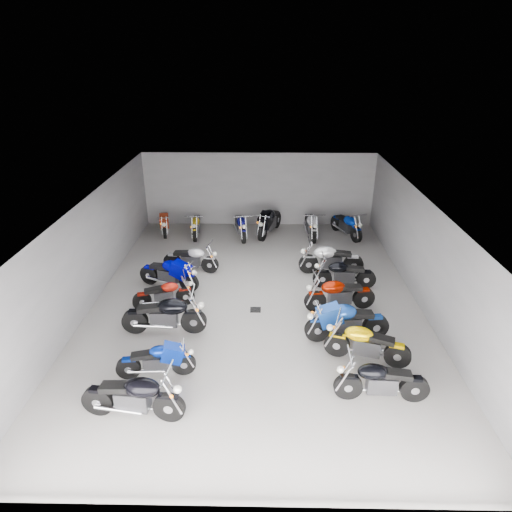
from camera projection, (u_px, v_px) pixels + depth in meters
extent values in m
plane|color=#999691|center=(256.00, 302.00, 14.18)|extent=(14.00, 14.00, 0.00)
cube|color=gray|center=(259.00, 189.00, 19.91)|extent=(10.00, 0.10, 3.20)
cube|color=gray|center=(89.00, 253.00, 13.61)|extent=(0.10, 14.00, 3.20)
cube|color=gray|center=(425.00, 256.00, 13.44)|extent=(0.10, 14.00, 3.20)
cube|color=black|center=(256.00, 202.00, 12.86)|extent=(10.00, 14.00, 0.04)
cube|color=black|center=(255.00, 310.00, 13.72)|extent=(0.32, 0.32, 0.01)
cylinder|color=black|center=(169.00, 407.00, 9.49)|extent=(0.70, 0.21, 0.69)
cylinder|color=black|center=(98.00, 401.00, 9.67)|extent=(0.70, 0.23, 0.69)
cube|color=#2D2D30|center=(133.00, 400.00, 9.54)|extent=(0.73, 0.39, 0.43)
ellipsoid|color=black|center=(142.00, 388.00, 9.37)|extent=(0.77, 0.50, 0.39)
cube|color=black|center=(115.00, 387.00, 9.45)|extent=(0.68, 0.37, 0.20)
cylinder|color=black|center=(184.00, 364.00, 10.89)|extent=(0.58, 0.19, 0.57)
cylinder|color=black|center=(128.00, 368.00, 10.76)|extent=(0.59, 0.21, 0.57)
cube|color=#2D2D30|center=(156.00, 363.00, 10.79)|extent=(0.61, 0.35, 0.36)
ellipsoid|color=#062496|center=(163.00, 352.00, 10.69)|extent=(0.65, 0.44, 0.32)
cube|color=black|center=(143.00, 355.00, 10.65)|extent=(0.57, 0.32, 0.16)
cylinder|color=black|center=(194.00, 321.00, 12.49)|extent=(0.71, 0.16, 0.71)
cylinder|color=black|center=(135.00, 321.00, 12.49)|extent=(0.71, 0.18, 0.71)
cube|color=#2D2D30|center=(164.00, 318.00, 12.44)|extent=(0.73, 0.35, 0.44)
ellipsoid|color=black|center=(172.00, 307.00, 12.30)|extent=(0.76, 0.46, 0.40)
cube|color=black|center=(150.00, 308.00, 12.32)|extent=(0.68, 0.33, 0.20)
cylinder|color=black|center=(185.00, 296.00, 13.92)|extent=(0.58, 0.26, 0.57)
cylinder|color=black|center=(142.00, 301.00, 13.63)|extent=(0.58, 0.28, 0.57)
cube|color=#2D2D30|center=(164.00, 296.00, 13.74)|extent=(0.63, 0.41, 0.36)
ellipsoid|color=#A3170B|center=(169.00, 287.00, 13.66)|extent=(0.68, 0.50, 0.32)
cube|color=black|center=(153.00, 290.00, 13.57)|extent=(0.59, 0.38, 0.16)
cylinder|color=black|center=(189.00, 282.00, 14.65)|extent=(0.66, 0.36, 0.66)
cylinder|color=black|center=(150.00, 275.00, 15.15)|extent=(0.67, 0.38, 0.66)
cube|color=#2D2D30|center=(169.00, 276.00, 14.86)|extent=(0.74, 0.53, 0.41)
ellipsoid|color=#00009E|center=(174.00, 268.00, 14.64)|extent=(0.80, 0.63, 0.37)
cube|color=black|center=(159.00, 266.00, 14.85)|extent=(0.69, 0.49, 0.19)
cylinder|color=black|center=(210.00, 265.00, 15.92)|extent=(0.63, 0.23, 0.61)
cylinder|color=black|center=(172.00, 261.00, 16.17)|extent=(0.63, 0.25, 0.61)
cube|color=#2D2D30|center=(191.00, 261.00, 16.00)|extent=(0.66, 0.39, 0.38)
ellipsoid|color=#BBBBC2|center=(196.00, 253.00, 15.84)|extent=(0.71, 0.49, 0.35)
cube|color=black|center=(182.00, 253.00, 15.95)|extent=(0.62, 0.37, 0.17)
cylinder|color=black|center=(348.00, 386.00, 10.11)|extent=(0.65, 0.15, 0.64)
cylinder|color=black|center=(414.00, 389.00, 10.05)|extent=(0.65, 0.17, 0.64)
cube|color=#2D2D30|center=(382.00, 384.00, 10.04)|extent=(0.66, 0.32, 0.40)
ellipsoid|color=black|center=(373.00, 372.00, 9.92)|extent=(0.69, 0.42, 0.36)
cube|color=black|center=(398.00, 374.00, 9.91)|extent=(0.62, 0.30, 0.18)
cylinder|color=black|center=(337.00, 345.00, 11.54)|extent=(0.66, 0.32, 0.65)
cylinder|color=black|center=(397.00, 356.00, 11.13)|extent=(0.67, 0.33, 0.65)
cube|color=#2D2D30|center=(367.00, 347.00, 11.30)|extent=(0.72, 0.48, 0.41)
ellipsoid|color=#EFBC00|center=(359.00, 334.00, 11.22)|extent=(0.78, 0.59, 0.37)
cube|color=black|center=(382.00, 339.00, 11.09)|extent=(0.68, 0.45, 0.19)
cylinder|color=black|center=(318.00, 329.00, 12.13)|extent=(0.71, 0.22, 0.70)
cylinder|color=black|center=(376.00, 326.00, 12.27)|extent=(0.71, 0.24, 0.70)
cube|color=#2D2D30|center=(347.00, 324.00, 12.16)|extent=(0.74, 0.40, 0.44)
ellipsoid|color=#143E98|center=(339.00, 314.00, 11.99)|extent=(0.79, 0.52, 0.39)
cube|color=black|center=(361.00, 314.00, 12.06)|extent=(0.70, 0.38, 0.20)
cylinder|color=black|center=(315.00, 301.00, 13.55)|extent=(0.67, 0.23, 0.66)
cylinder|color=black|center=(364.00, 298.00, 13.72)|extent=(0.68, 0.25, 0.66)
cube|color=#2D2D30|center=(340.00, 297.00, 13.59)|extent=(0.71, 0.40, 0.41)
ellipsoid|color=#871100|center=(333.00, 287.00, 13.43)|extent=(0.75, 0.51, 0.37)
cube|color=black|center=(351.00, 287.00, 13.51)|extent=(0.66, 0.38, 0.19)
cylinder|color=black|center=(322.00, 278.00, 14.93)|extent=(0.63, 0.14, 0.63)
cylinder|color=black|center=(366.00, 279.00, 14.89)|extent=(0.63, 0.16, 0.63)
cube|color=#2D2D30|center=(344.00, 276.00, 14.87)|extent=(0.64, 0.30, 0.39)
ellipsoid|color=black|center=(338.00, 267.00, 14.75)|extent=(0.67, 0.40, 0.35)
cube|color=black|center=(355.00, 269.00, 14.75)|extent=(0.60, 0.28, 0.18)
cylinder|color=black|center=(309.00, 264.00, 15.88)|extent=(0.69, 0.14, 0.69)
cylinder|color=black|center=(353.00, 264.00, 15.86)|extent=(0.69, 0.17, 0.69)
cube|color=#2D2D30|center=(331.00, 261.00, 15.83)|extent=(0.70, 0.33, 0.43)
ellipsoid|color=silver|center=(325.00, 252.00, 15.69)|extent=(0.73, 0.44, 0.39)
cube|color=black|center=(342.00, 253.00, 15.70)|extent=(0.66, 0.31, 0.20)
cylinder|color=black|center=(165.00, 231.00, 18.86)|extent=(0.24, 0.63, 0.61)
cylinder|color=black|center=(165.00, 220.00, 20.11)|extent=(0.26, 0.63, 0.61)
cube|color=#2D2D30|center=(165.00, 223.00, 19.45)|extent=(0.40, 0.67, 0.38)
ellipsoid|color=maroon|center=(164.00, 218.00, 19.13)|extent=(0.50, 0.71, 0.34)
cube|color=black|center=(164.00, 215.00, 19.61)|extent=(0.37, 0.62, 0.17)
cylinder|color=black|center=(195.00, 235.00, 18.54)|extent=(0.15, 0.61, 0.61)
cylinder|color=black|center=(198.00, 223.00, 19.79)|extent=(0.17, 0.61, 0.61)
cube|color=#2D2D30|center=(196.00, 227.00, 19.12)|extent=(0.31, 0.63, 0.38)
ellipsoid|color=#BD9711|center=(196.00, 221.00, 18.81)|extent=(0.41, 0.66, 0.34)
cube|color=black|center=(197.00, 218.00, 19.29)|extent=(0.29, 0.59, 0.17)
cylinder|color=black|center=(243.00, 236.00, 18.38)|extent=(0.26, 0.66, 0.64)
cylinder|color=black|center=(238.00, 223.00, 19.69)|extent=(0.28, 0.66, 0.64)
cube|color=#2D2D30|center=(241.00, 227.00, 18.99)|extent=(0.43, 0.70, 0.40)
ellipsoid|color=navy|center=(241.00, 222.00, 18.66)|extent=(0.53, 0.75, 0.36)
cube|color=black|center=(239.00, 218.00, 19.17)|extent=(0.40, 0.66, 0.18)
cylinder|color=black|center=(262.00, 232.00, 18.58)|extent=(0.40, 0.73, 0.73)
cylinder|color=black|center=(276.00, 220.00, 19.98)|extent=(0.42, 0.74, 0.73)
cube|color=#2D2D30|center=(270.00, 223.00, 19.24)|extent=(0.59, 0.82, 0.46)
ellipsoid|color=black|center=(268.00, 217.00, 18.87)|extent=(0.71, 0.89, 0.41)
cube|color=black|center=(273.00, 214.00, 19.41)|extent=(0.55, 0.76, 0.21)
cylinder|color=black|center=(314.00, 235.00, 18.36)|extent=(0.18, 0.68, 0.67)
cylinder|color=black|center=(308.00, 223.00, 19.75)|extent=(0.20, 0.68, 0.67)
cube|color=#2D2D30|center=(311.00, 226.00, 19.01)|extent=(0.36, 0.70, 0.42)
ellipsoid|color=#B5B6BE|center=(312.00, 221.00, 18.66)|extent=(0.47, 0.74, 0.38)
cube|color=black|center=(310.00, 217.00, 19.20)|extent=(0.34, 0.66, 0.19)
cylinder|color=black|center=(356.00, 235.00, 18.46)|extent=(0.39, 0.65, 0.65)
cylinder|color=black|center=(336.00, 223.00, 19.69)|extent=(0.41, 0.66, 0.65)
cube|color=#2D2D30|center=(346.00, 227.00, 19.03)|extent=(0.56, 0.73, 0.41)
ellipsoid|color=#032394|center=(350.00, 221.00, 18.71)|extent=(0.66, 0.80, 0.37)
cube|color=black|center=(342.00, 218.00, 19.19)|extent=(0.52, 0.68, 0.19)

